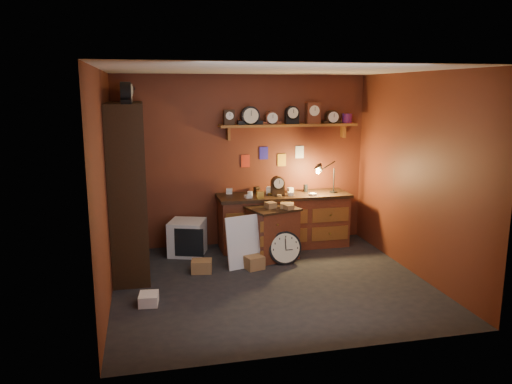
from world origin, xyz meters
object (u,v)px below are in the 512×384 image
object	(u,v)px
low_cabinet	(273,231)
workbench	(284,217)
big_round_clock	(285,248)
shelving_unit	(126,180)

from	to	relation	value
low_cabinet	workbench	bearing A→B (deg)	41.18
low_cabinet	big_round_clock	distance (m)	0.36
shelving_unit	workbench	world-z (taller)	shelving_unit
shelving_unit	low_cabinet	xyz separation A→B (m)	(2.06, -0.02, -0.84)
workbench	low_cabinet	distance (m)	0.61
workbench	big_round_clock	distance (m)	0.87
workbench	low_cabinet	xyz separation A→B (m)	(-0.31, -0.52, -0.06)
workbench	big_round_clock	bearing A→B (deg)	-104.39
big_round_clock	workbench	bearing A→B (deg)	75.61
workbench	big_round_clock	world-z (taller)	workbench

